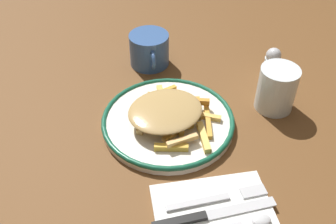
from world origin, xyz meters
TOP-DOWN VIEW (x-y plane):
  - ground_plane at (0.00, 0.00)m, footprint 2.60×2.60m
  - plate at (0.00, 0.00)m, footprint 0.27×0.27m
  - fries_heap at (0.00, 0.00)m, footprint 0.21×0.21m
  - napkin at (0.23, 0.03)m, footprint 0.16×0.20m
  - fork at (0.21, 0.04)m, footprint 0.02×0.18m
  - knife at (0.24, 0.01)m, footprint 0.02×0.21m
  - spoon at (0.26, 0.07)m, footprint 0.02×0.15m
  - water_glass at (-0.01, 0.24)m, footprint 0.08×0.08m
  - coffee_mug at (-0.23, 0.00)m, footprint 0.12×0.10m
  - salt_shaker at (-0.10, 0.26)m, footprint 0.04×0.04m

SIDE VIEW (x-z plane):
  - ground_plane at x=0.00m, z-range 0.00..0.00m
  - napkin at x=0.23m, z-range 0.00..0.01m
  - plate at x=0.00m, z-range 0.00..0.02m
  - fork at x=0.21m, z-range 0.01..0.01m
  - knife at x=0.24m, z-range 0.01..0.02m
  - spoon at x=0.26m, z-range 0.01..0.02m
  - fries_heap at x=0.00m, z-range 0.02..0.06m
  - coffee_mug at x=-0.23m, z-range 0.00..0.08m
  - salt_shaker at x=-0.10m, z-range 0.00..0.09m
  - water_glass at x=-0.01m, z-range 0.00..0.10m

